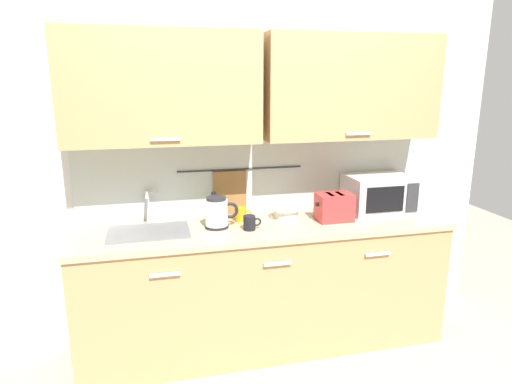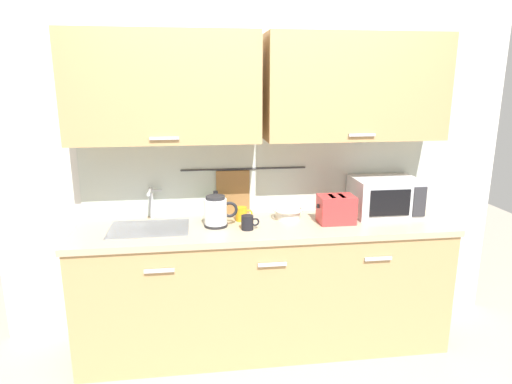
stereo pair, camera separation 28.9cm
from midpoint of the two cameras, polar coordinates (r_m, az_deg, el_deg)
The scene contains 11 objects.
ground at distance 3.16m, azimuth -0.25°, elevation -21.60°, with size 8.00×8.00×0.00m, color #9E9384.
counter_unit at distance 3.18m, azimuth -1.71°, elevation -11.81°, with size 2.53×0.64×0.90m.
back_wall_assembly at distance 3.10m, azimuth -2.57°, elevation 8.14°, with size 3.70×0.41×2.50m.
sink_faucet at distance 3.13m, azimuth -16.36°, elevation -1.27°, with size 0.09×0.17×0.22m.
microwave at distance 3.36m, azimuth 13.05°, elevation -0.20°, with size 0.46×0.35×0.27m.
electric_kettle at distance 2.94m, azimuth -7.84°, elevation -2.70°, with size 0.23×0.16×0.21m.
dish_soap_bottle at distance 3.12m, azimuth -8.08°, elevation -2.00°, with size 0.06×0.06×0.20m.
mug_near_sink at distance 3.07m, azimuth -4.68°, elevation -2.92°, with size 0.12×0.08×0.09m.
mixing_bowl at distance 3.13m, azimuth 1.28°, elevation -2.59°, with size 0.21×0.21×0.08m.
toaster at distance 3.09m, azimuth 7.41°, elevation -1.96°, with size 0.26×0.17×0.19m.
mug_by_kettle at distance 2.89m, azimuth -3.67°, elevation -4.01°, with size 0.12×0.08×0.09m.
Camera 1 is at (-0.73, -2.47, 1.85)m, focal length 31.10 mm.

